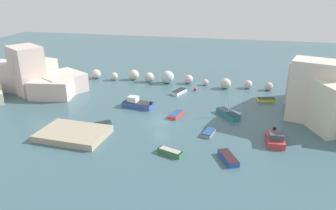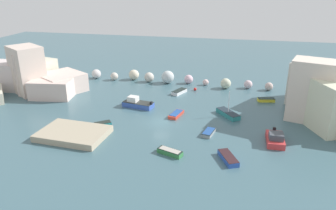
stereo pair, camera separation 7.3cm
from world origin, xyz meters
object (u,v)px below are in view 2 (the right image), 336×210
Objects in this scene: moored_boat_2 at (137,103)px; moored_boat_1 at (275,139)px; stone_dock at (73,134)px; moored_boat_0 at (228,114)px; moored_boat_8 at (266,100)px; moored_boat_3 at (170,152)px; moored_boat_4 at (103,124)px; channel_buoy at (195,89)px; moored_boat_6 at (228,158)px; moored_boat_7 at (209,132)px; moored_boat_5 at (179,92)px; moored_boat_9 at (176,114)px.

moored_boat_1 is at bearing 169.02° from moored_boat_2.
moored_boat_2 is at bearing 67.16° from stone_dock.
moored_boat_8 is (6.69, 8.57, -0.09)m from moored_boat_0.
moored_boat_0 reaches higher than moored_boat_3.
moored_boat_4 is (-3.05, -8.62, -0.41)m from moored_boat_2.
channel_buoy is 27.61m from moored_boat_6.
moored_boat_8 reaches higher than moored_boat_7.
moored_boat_2 reaches higher than moored_boat_1.
moored_boat_5 is (-10.10, 9.60, -0.06)m from moored_boat_0.
stone_dock reaches higher than channel_buoy.
moored_boat_8 is (9.19, 16.08, 0.04)m from moored_boat_7.
moored_boat_7 is at bearing -120.39° from moored_boat_9.
moored_boat_8 is (16.79, -1.04, -0.03)m from moored_boat_5.
moored_boat_6 is at bearing 37.32° from moored_boat_7.
moored_boat_5 is 26.40m from moored_boat_6.
stone_dock is 22.51m from moored_boat_6.
stone_dock reaches higher than moored_boat_4.
stone_dock is 3.43× the size of moored_boat_4.
stone_dock reaches higher than moored_boat_6.
moored_boat_7 is at bearing -129.76° from moored_boat_8.
moored_boat_4 is at bearing -75.86° from moored_boat_7.
moored_boat_3 is 0.88× the size of moored_boat_6.
moored_boat_5 is 18.73m from moored_boat_7.
stone_dock is 2.51× the size of moored_boat_9.
stone_dock reaches higher than moored_boat_8.
moored_boat_1 is 9.44m from moored_boat_7.
moored_boat_0 is 1.17× the size of moored_boat_6.
channel_buoy is at bearing 171.04° from moored_boat_6.
moored_boat_8 is at bearing 163.19° from moored_boat_7.
moored_boat_1 is 1.39× the size of moored_boat_8.
moored_boat_3 is at bearing -7.88° from stone_dock.
moored_boat_7 is 18.52m from moored_boat_8.
moored_boat_7 is (-2.51, -7.51, -0.13)m from moored_boat_0.
channel_buoy is at bearing 156.29° from moored_boat_8.
stone_dock is 15.02m from moored_boat_3.
moored_boat_4 is at bearing 74.12° from moored_boat_0.
channel_buoy is 0.13× the size of moored_boat_0.
stone_dock is at bearing -81.71° from moored_boat_1.
moored_boat_1 is 26.10m from moored_boat_4.
moored_boat_3 is at bearing -114.66° from moored_boat_6.
moored_boat_2 reaches higher than moored_boat_7.
moored_boat_1 is (6.89, -8.37, 0.25)m from moored_boat_0.
moored_boat_6 is 23.84m from moored_boat_8.
channel_buoy is (14.54, 24.52, -0.15)m from stone_dock.
moored_boat_8 is at bearing -13.70° from channel_buoy.
moored_boat_9 is (-1.64, 12.78, -0.07)m from moored_boat_3.
moored_boat_2 is (-8.93, -11.20, 0.32)m from channel_buoy.
moored_boat_5 is 1.01× the size of moored_boat_9.
moored_boat_0 is at bearing -64.89° from moored_boat_9.
moored_boat_3 is (0.34, -26.58, 0.04)m from channel_buoy.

